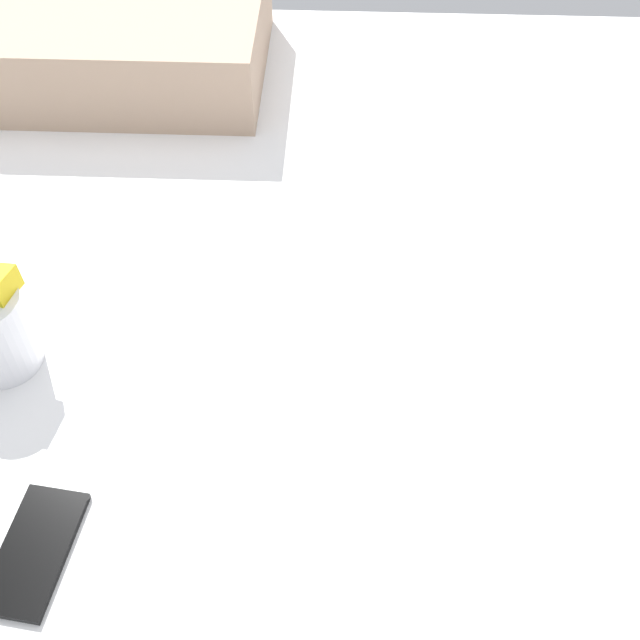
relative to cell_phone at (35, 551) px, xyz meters
The scene contains 3 objects.
bed_mattress 57.92cm from the cell_phone, 45.69° to the left, with size 180.00×140.00×18.00cm, color white.
cell_phone is the anchor object (origin of this frame).
pillow 89.67cm from the cell_phone, 96.43° to the left, with size 52.00×36.00×13.00cm, color tan.
Camera 1 is at (-9.34, -75.97, 96.26)cm, focal length 45.51 mm.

